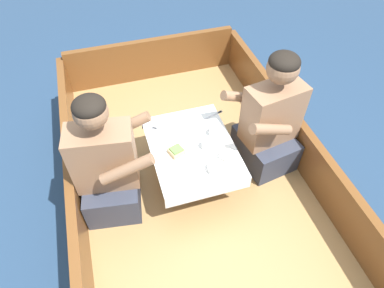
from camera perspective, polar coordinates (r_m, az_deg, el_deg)
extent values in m
plane|color=navy|center=(2.88, 0.46, -10.23)|extent=(60.00, 60.00, 0.00)
cube|color=#A87F4C|center=(2.75, 0.48, -8.52)|extent=(1.75, 2.92, 0.31)
cube|color=brown|center=(2.46, -18.83, -8.47)|extent=(0.06, 2.92, 0.36)
cube|color=brown|center=(2.76, 17.50, 0.02)|extent=(0.06, 2.92, 0.36)
cube|color=brown|center=(3.50, -6.66, 13.96)|extent=(1.63, 0.06, 0.42)
cylinder|color=#B2B2B7|center=(2.54, 0.00, -3.12)|extent=(0.07, 0.07, 0.32)
cube|color=#A87F4C|center=(2.41, 0.00, -0.53)|extent=(0.55, 0.72, 0.02)
cube|color=white|center=(2.40, 0.00, -0.36)|extent=(0.58, 0.75, 0.00)
cube|color=white|center=(2.22, 2.85, -8.13)|extent=(0.58, 0.00, 0.10)
cube|color=white|center=(2.69, -2.33, 4.56)|extent=(0.58, 0.00, 0.10)
cube|color=#333847|center=(2.49, -12.98, -7.47)|extent=(0.42, 0.49, 0.26)
cube|color=#936B4C|center=(2.22, -14.51, -2.12)|extent=(0.43, 0.28, 0.46)
sphere|color=#936B4C|center=(1.96, -16.56, 5.08)|extent=(0.20, 0.20, 0.20)
ellipsoid|color=black|center=(1.93, -16.84, 6.05)|extent=(0.19, 0.19, 0.11)
cylinder|color=#936B4C|center=(2.27, -10.93, 2.91)|extent=(0.34, 0.12, 0.21)
cylinder|color=#936B4C|center=(2.03, -10.77, -4.17)|extent=(0.34, 0.12, 0.21)
cube|color=#333847|center=(2.74, 11.98, -0.61)|extent=(0.43, 0.49, 0.26)
cube|color=#936B4C|center=(2.49, 13.25, 4.92)|extent=(0.43, 0.28, 0.46)
sphere|color=#936B4C|center=(2.26, 14.94, 12.12)|extent=(0.21, 0.21, 0.21)
ellipsoid|color=black|center=(2.23, 15.18, 13.11)|extent=(0.20, 0.20, 0.12)
cylinder|color=#936B4C|center=(2.27, 13.06, 2.40)|extent=(0.34, 0.12, 0.21)
cylinder|color=#936B4C|center=(2.47, 8.26, 7.73)|extent=(0.34, 0.12, 0.21)
cylinder|color=white|center=(2.35, -2.58, -1.63)|extent=(0.19, 0.19, 0.01)
cylinder|color=white|center=(2.54, -1.74, 3.21)|extent=(0.16, 0.16, 0.01)
cube|color=#E0BC7F|center=(2.33, -2.60, -1.26)|extent=(0.12, 0.11, 0.04)
cube|color=#669347|center=(2.31, -2.62, -0.86)|extent=(0.10, 0.09, 0.01)
cylinder|color=white|center=(2.25, 4.17, -4.04)|extent=(0.12, 0.12, 0.04)
cylinder|color=beige|center=(2.24, 4.18, -3.88)|extent=(0.10, 0.10, 0.02)
cylinder|color=white|center=(2.32, 6.00, -2.08)|extent=(0.12, 0.12, 0.04)
cylinder|color=beige|center=(2.31, 6.02, -1.92)|extent=(0.09, 0.09, 0.02)
cylinder|color=white|center=(2.46, 3.76, 2.08)|extent=(0.08, 0.08, 0.06)
torus|color=white|center=(2.47, 4.85, 2.36)|extent=(0.04, 0.01, 0.04)
cylinder|color=#3D2314|center=(2.45, 3.78, 2.36)|extent=(0.07, 0.07, 0.01)
cylinder|color=white|center=(2.37, 2.57, -0.14)|extent=(0.08, 0.08, 0.06)
torus|color=white|center=(2.38, 3.67, 0.16)|extent=(0.04, 0.01, 0.04)
cylinder|color=#3D2314|center=(2.35, 2.59, 0.17)|extent=(0.06, 0.06, 0.01)
cube|color=silver|center=(2.27, -4.43, -4.23)|extent=(0.02, 0.17, 0.00)
ellipsoid|color=silver|center=(2.31, -4.93, -2.91)|extent=(0.04, 0.02, 0.01)
cube|color=silver|center=(2.62, 3.47, 4.79)|extent=(0.17, 0.06, 0.00)
cube|color=silver|center=(2.66, 4.69, 5.35)|extent=(0.04, 0.03, 0.00)
cube|color=silver|center=(2.38, 5.05, -0.91)|extent=(0.16, 0.07, 0.00)
ellipsoid|color=silver|center=(2.38, 3.37, -0.81)|extent=(0.04, 0.02, 0.01)
cube|color=silver|center=(2.52, -4.73, 2.51)|extent=(0.16, 0.08, 0.00)
cube|color=silver|center=(2.53, -6.29, 2.63)|extent=(0.04, 0.03, 0.00)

